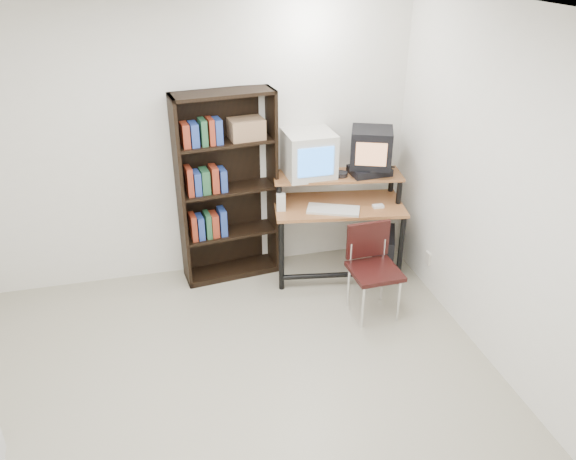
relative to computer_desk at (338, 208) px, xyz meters
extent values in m
cube|color=#ABA58E|center=(-1.25, -1.62, -0.69)|extent=(4.00, 4.00, 0.01)
cube|color=white|center=(-1.25, -1.62, 1.91)|extent=(4.00, 4.00, 0.01)
cube|color=white|center=(-1.25, 0.38, 0.61)|extent=(4.00, 0.01, 2.60)
cube|color=white|center=(0.75, -1.62, 0.61)|extent=(0.01, 4.00, 2.60)
cube|color=#9D6033|center=(0.00, -0.02, 0.03)|extent=(1.27, 0.78, 0.03)
cube|color=#9D6033|center=(0.02, 0.10, 0.28)|extent=(1.23, 0.54, 0.02)
cylinder|color=black|center=(-0.59, -0.19, -0.33)|extent=(0.05, 0.05, 0.72)
cylinder|color=black|center=(0.50, -0.36, -0.33)|extent=(0.05, 0.05, 0.72)
cylinder|color=black|center=(-0.51, 0.32, -0.19)|extent=(0.05, 0.05, 0.98)
cylinder|color=black|center=(0.59, 0.15, -0.19)|extent=(0.05, 0.05, 0.98)
cylinder|color=black|center=(-0.04, -0.27, -0.57)|extent=(1.11, 0.23, 0.05)
cube|color=beige|center=(-0.24, 0.19, 0.49)|extent=(0.45, 0.45, 0.42)
cube|color=#2D7BEF|center=(-0.24, -0.04, 0.49)|extent=(0.33, 0.02, 0.26)
cube|color=black|center=(0.31, 0.04, 0.32)|extent=(0.37, 0.28, 0.08)
cube|color=black|center=(0.33, 0.08, 0.54)|extent=(0.48, 0.47, 0.35)
cube|color=tan|center=(0.26, -0.09, 0.54)|extent=(0.26, 0.11, 0.21)
cylinder|color=#26262B|center=(0.03, 0.05, 0.31)|extent=(0.13, 0.13, 0.05)
cube|color=beige|center=(-0.10, -0.14, 0.05)|extent=(0.51, 0.38, 0.03)
cube|color=black|center=(0.31, -0.17, 0.04)|extent=(0.26, 0.24, 0.01)
cube|color=white|center=(0.32, -0.18, 0.05)|extent=(0.10, 0.06, 0.03)
cube|color=beige|center=(-0.55, -0.01, 0.12)|extent=(0.09, 0.09, 0.17)
cube|color=black|center=(0.44, -0.12, -0.48)|extent=(0.36, 0.49, 0.42)
cube|color=black|center=(0.08, -0.76, -0.26)|extent=(0.42, 0.42, 0.04)
cube|color=black|center=(0.08, -0.58, -0.05)|extent=(0.38, 0.05, 0.33)
cylinder|color=silver|center=(-0.07, -0.93, -0.48)|extent=(0.02, 0.02, 0.41)
cylinder|color=silver|center=(0.25, -0.91, -0.48)|extent=(0.02, 0.02, 0.41)
cylinder|color=silver|center=(-0.08, -0.60, -0.48)|extent=(0.02, 0.02, 0.41)
cylinder|color=silver|center=(0.24, -0.59, -0.48)|extent=(0.02, 0.02, 0.41)
cube|color=black|center=(-1.43, 0.16, 0.21)|extent=(0.06, 0.30, 1.79)
cube|color=black|center=(-0.57, 0.26, 0.21)|extent=(0.06, 0.30, 1.79)
cube|color=black|center=(-1.02, 0.35, 0.21)|extent=(0.89, 0.12, 1.79)
cube|color=black|center=(-1.00, 0.21, 1.09)|extent=(0.92, 0.40, 0.03)
cube|color=black|center=(-1.00, 0.21, -0.66)|extent=(0.92, 0.40, 0.06)
cube|color=black|center=(-1.00, 0.21, -0.24)|extent=(0.86, 0.37, 0.03)
cube|color=black|center=(-1.00, 0.21, 0.21)|extent=(0.86, 0.37, 0.02)
cube|color=black|center=(-1.00, 0.21, 0.65)|extent=(0.86, 0.37, 0.02)
cube|color=#896545|center=(-0.80, 0.23, 0.76)|extent=(0.32, 0.25, 0.18)
cube|color=beige|center=(0.73, -0.47, -0.39)|extent=(0.02, 0.08, 0.12)
camera|label=1|loc=(-1.61, -4.49, 2.26)|focal=35.00mm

